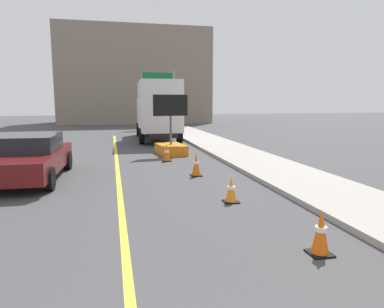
# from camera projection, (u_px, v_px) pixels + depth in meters

# --- Properties ---
(sidewalk_curb) EXTENTS (2.48, 48.00, 0.14)m
(sidewalk_curb) POSITION_uv_depth(u_px,v_px,m) (356.00, 203.00, 8.14)
(sidewalk_curb) COLOR #9E9991
(sidewalk_curb) RESTS_ON ground
(lane_center_stripe) EXTENTS (0.14, 36.00, 0.01)m
(lane_center_stripe) POSITION_uv_depth(u_px,v_px,m) (123.00, 224.00, 6.96)
(lane_center_stripe) COLOR yellow
(lane_center_stripe) RESTS_ON ground
(arrow_board_trailer) EXTENTS (1.60, 1.92, 2.70)m
(arrow_board_trailer) POSITION_uv_depth(u_px,v_px,m) (171.00, 144.00, 15.97)
(arrow_board_trailer) COLOR orange
(arrow_board_trailer) RESTS_ON ground
(box_truck) EXTENTS (2.64, 7.26, 3.55)m
(box_truck) POSITION_uv_depth(u_px,v_px,m) (157.00, 109.00, 21.49)
(box_truck) COLOR black
(box_truck) RESTS_ON ground
(pickup_car) EXTENTS (2.19, 4.68, 1.38)m
(pickup_car) POSITION_uv_depth(u_px,v_px,m) (29.00, 157.00, 10.81)
(pickup_car) COLOR #591414
(pickup_car) RESTS_ON ground
(highway_guide_sign) EXTENTS (2.79, 0.27, 5.00)m
(highway_guide_sign) POSITION_uv_depth(u_px,v_px,m) (165.00, 89.00, 30.17)
(highway_guide_sign) COLOR gray
(highway_guide_sign) RESTS_ON ground
(far_building_block) EXTENTS (15.93, 7.12, 10.02)m
(far_building_block) POSITION_uv_depth(u_px,v_px,m) (134.00, 77.00, 38.55)
(far_building_block) COLOR gray
(far_building_block) RESTS_ON ground
(traffic_cone_near_sign) EXTENTS (0.36, 0.36, 0.75)m
(traffic_cone_near_sign) POSITION_uv_depth(u_px,v_px,m) (321.00, 232.00, 5.55)
(traffic_cone_near_sign) COLOR black
(traffic_cone_near_sign) RESTS_ON ground
(traffic_cone_mid_lane) EXTENTS (0.36, 0.36, 0.62)m
(traffic_cone_mid_lane) POSITION_uv_depth(u_px,v_px,m) (231.00, 190.00, 8.42)
(traffic_cone_mid_lane) COLOR black
(traffic_cone_mid_lane) RESTS_ON ground
(traffic_cone_far_lane) EXTENTS (0.36, 0.36, 0.77)m
(traffic_cone_far_lane) POSITION_uv_depth(u_px,v_px,m) (196.00, 165.00, 11.35)
(traffic_cone_far_lane) COLOR black
(traffic_cone_far_lane) RESTS_ON ground
(traffic_cone_curbside) EXTENTS (0.36, 0.36, 0.69)m
(traffic_cone_curbside) POSITION_uv_depth(u_px,v_px,m) (167.00, 153.00, 14.11)
(traffic_cone_curbside) COLOR black
(traffic_cone_curbside) RESTS_ON ground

